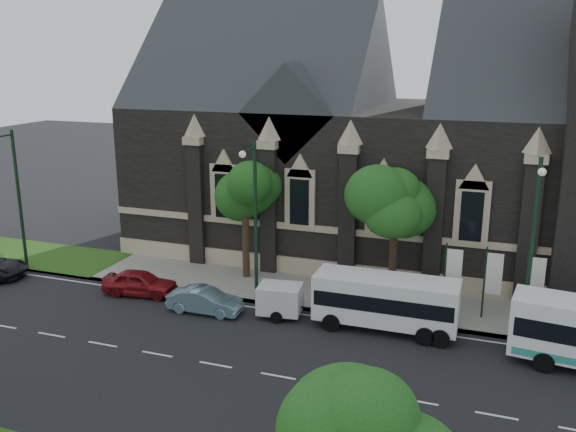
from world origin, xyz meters
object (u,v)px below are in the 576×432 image
at_px(banner_flag_left, 450,273).
at_px(banner_flag_center, 490,278).
at_px(box_trailer, 280,299).
at_px(car_far_red, 140,283).
at_px(tree_walk_left, 249,187).
at_px(sedan, 205,301).
at_px(street_lamp_mid, 254,215).
at_px(shuttle_bus, 386,300).
at_px(street_lamp_near, 533,241).
at_px(tree_walk_right, 400,198).
at_px(banner_flag_right, 532,282).
at_px(street_lamp_far, 16,193).

height_order(banner_flag_left, banner_flag_center, same).
height_order(box_trailer, car_far_red, box_trailer).
bearing_deg(banner_flag_center, tree_walk_left, 173.11).
bearing_deg(sedan, tree_walk_left, -4.16).
height_order(street_lamp_mid, shuttle_bus, street_lamp_mid).
bearing_deg(sedan, street_lamp_mid, -46.73).
height_order(shuttle_bus, sedan, shuttle_bus).
relative_size(banner_flag_center, sedan, 0.99).
xyz_separation_m(tree_walk_left, car_far_red, (-4.94, -4.67, -5.00)).
bearing_deg(shuttle_bus, tree_walk_left, 153.82).
height_order(banner_flag_left, box_trailer, banner_flag_left).
relative_size(street_lamp_near, shuttle_bus, 1.26).
bearing_deg(tree_walk_left, box_trailer, -52.37).
height_order(tree_walk_right, street_lamp_near, street_lamp_near).
height_order(tree_walk_left, sedan, tree_walk_left).
xyz_separation_m(banner_flag_left, banner_flag_right, (4.00, 0.00, 0.00)).
bearing_deg(street_lamp_far, street_lamp_mid, 0.00).
relative_size(sedan, car_far_red, 0.95).
height_order(shuttle_bus, box_trailer, shuttle_bus).
relative_size(banner_flag_left, banner_flag_right, 1.00).
distance_m(street_lamp_far, banner_flag_left, 26.50).
xyz_separation_m(street_lamp_far, sedan, (13.93, -2.05, -4.44)).
bearing_deg(street_lamp_mid, box_trailer, -32.29).
relative_size(banner_flag_right, box_trailer, 1.20).
height_order(street_lamp_near, banner_flag_center, street_lamp_near).
xyz_separation_m(banner_flag_left, shuttle_bus, (-2.82, -2.80, -0.79)).
bearing_deg(street_lamp_near, shuttle_bus, -172.22).
bearing_deg(banner_flag_center, banner_flag_left, 180.00).
xyz_separation_m(street_lamp_mid, car_far_red, (-6.74, -1.06, -4.38)).
height_order(tree_walk_right, banner_flag_left, tree_walk_right).
relative_size(tree_walk_right, tree_walk_left, 1.02).
bearing_deg(street_lamp_far, tree_walk_right, 8.86).
relative_size(banner_flag_left, car_far_red, 0.93).
distance_m(banner_flag_right, shuttle_bus, 7.42).
xyz_separation_m(box_trailer, sedan, (-3.99, -0.83, -0.32)).
bearing_deg(banner_flag_left, sedan, -162.26).
bearing_deg(street_lamp_mid, banner_flag_right, 7.60).
xyz_separation_m(box_trailer, car_far_red, (-8.66, 0.16, -0.26)).
distance_m(tree_walk_right, sedan, 12.03).
relative_size(box_trailer, sedan, 0.82).
relative_size(tree_walk_left, banner_flag_left, 1.91).
relative_size(street_lamp_far, car_far_red, 2.10).
xyz_separation_m(street_lamp_near, street_lamp_far, (-30.00, 0.00, 0.00)).
height_order(tree_walk_right, car_far_red, tree_walk_right).
height_order(banner_flag_left, shuttle_bus, banner_flag_left).
bearing_deg(street_lamp_near, street_lamp_mid, 180.00).
bearing_deg(box_trailer, banner_flag_right, 6.92).
bearing_deg(sedan, banner_flag_left, -73.67).
bearing_deg(street_lamp_mid, tree_walk_left, 116.47).
bearing_deg(banner_flag_left, shuttle_bus, -135.23).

